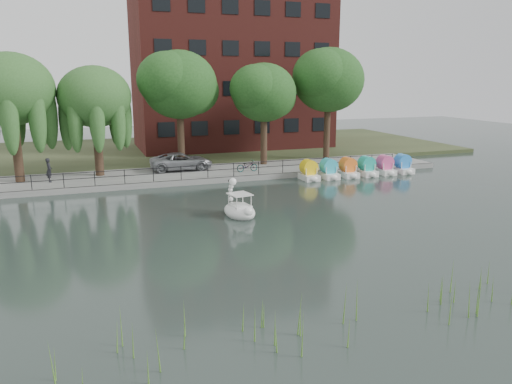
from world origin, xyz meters
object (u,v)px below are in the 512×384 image
minivan (181,160)px  pedestrian (49,168)px  bicycle (247,165)px  swan_boat (239,208)px

minivan → pedestrian: bearing=100.5°
minivan → bicycle: minivan is taller
bicycle → swan_boat: bearing=156.9°
minivan → pedestrian: 9.90m
minivan → pedestrian: size_ratio=2.88×
bicycle → pedestrian: bearing=84.2°
bicycle → swan_boat: swan_boat is taller
minivan → swan_boat: size_ratio=2.13×
pedestrian → bicycle: bearing=-104.2°
minivan → pedestrian: (-9.78, -1.57, 0.20)m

